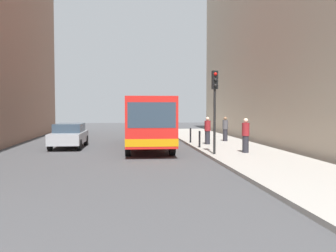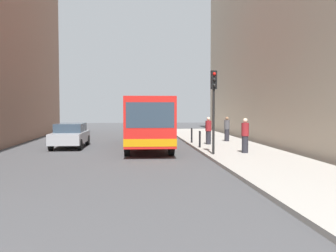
# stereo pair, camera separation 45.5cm
# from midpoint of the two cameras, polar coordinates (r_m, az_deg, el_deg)

# --- Properties ---
(ground_plane) EXTENTS (80.00, 80.00, 0.00)m
(ground_plane) POSITION_cam_midpoint_polar(r_m,az_deg,el_deg) (20.45, -4.79, -4.09)
(ground_plane) COLOR #424244
(sidewalk) EXTENTS (4.40, 40.00, 0.15)m
(sidewalk) POSITION_cam_midpoint_polar(r_m,az_deg,el_deg) (21.30, 9.92, -3.64)
(sidewalk) COLOR #9E9991
(sidewalk) RESTS_ON ground
(building_right) EXTENTS (7.00, 32.00, 16.44)m
(building_right) POSITION_cam_midpoint_polar(r_m,az_deg,el_deg) (27.76, 20.17, 14.64)
(building_right) COLOR #B2A38C
(building_right) RESTS_ON ground
(bus) EXTENTS (2.70, 11.06, 3.00)m
(bus) POSITION_cam_midpoint_polar(r_m,az_deg,el_deg) (23.19, -3.80, 1.01)
(bus) COLOR red
(bus) RESTS_ON ground
(car_beside_bus) EXTENTS (1.95, 4.44, 1.48)m
(car_beside_bus) POSITION_cam_midpoint_polar(r_m,az_deg,el_deg) (23.74, -15.24, -1.32)
(car_beside_bus) COLOR #A5A8AD
(car_beside_bus) RESTS_ON ground
(traffic_light) EXTENTS (0.28, 0.33, 4.10)m
(traffic_light) POSITION_cam_midpoint_polar(r_m,az_deg,el_deg) (18.65, 6.39, 4.49)
(traffic_light) COLOR black
(traffic_light) RESTS_ON sidewalk
(bollard_near) EXTENTS (0.11, 0.11, 0.95)m
(bollard_near) POSITION_cam_midpoint_polar(r_m,az_deg,el_deg) (21.85, 4.20, -1.99)
(bollard_near) COLOR black
(bollard_near) RESTS_ON sidewalk
(bollard_mid) EXTENTS (0.11, 0.11, 0.95)m
(bollard_mid) POSITION_cam_midpoint_polar(r_m,az_deg,el_deg) (24.79, 2.90, -1.42)
(bollard_mid) COLOR black
(bollard_mid) RESTS_ON sidewalk
(pedestrian_near_signal) EXTENTS (0.38, 0.38, 1.76)m
(pedestrian_near_signal) POSITION_cam_midpoint_polar(r_m,az_deg,el_deg) (19.56, 11.00, -1.40)
(pedestrian_near_signal) COLOR #26262D
(pedestrian_near_signal) RESTS_ON sidewalk
(pedestrian_mid_sidewalk) EXTENTS (0.38, 0.38, 1.71)m
(pedestrian_mid_sidewalk) POSITION_cam_midpoint_polar(r_m,az_deg,el_deg) (23.73, 5.44, -0.70)
(pedestrian_mid_sidewalk) COLOR #26262D
(pedestrian_mid_sidewalk) RESTS_ON sidewalk
(pedestrian_far_sidewalk) EXTENTS (0.38, 0.38, 1.66)m
(pedestrian_far_sidewalk) POSITION_cam_midpoint_polar(r_m,az_deg,el_deg) (26.11, 8.15, -0.45)
(pedestrian_far_sidewalk) COLOR #26262D
(pedestrian_far_sidewalk) RESTS_ON sidewalk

